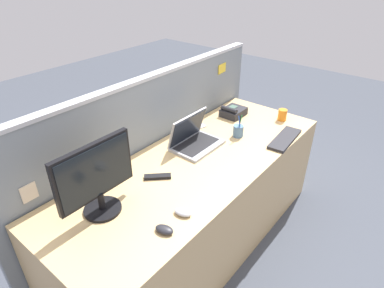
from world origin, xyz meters
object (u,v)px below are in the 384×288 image
object	(u,v)px
computer_mouse_right_hand	(164,230)
pen_cup	(238,131)
coffee_mug	(282,115)
desk_phone	(233,112)
computer_mouse_left_hand	(183,212)
laptop	(193,138)
cell_phone_silver_slab	(198,124)
desktop_monitor	(96,176)
tv_remote	(158,177)
keyboard_main	(285,139)

from	to	relation	value
computer_mouse_right_hand	pen_cup	distance (m)	1.12
computer_mouse_right_hand	coffee_mug	world-z (taller)	coffee_mug
computer_mouse_right_hand	pen_cup	size ratio (longest dim) A/B	0.54
desk_phone	computer_mouse_right_hand	distance (m)	1.46
pen_cup	computer_mouse_left_hand	bearing A→B (deg)	-165.87
laptop	computer_mouse_right_hand	size ratio (longest dim) A/B	3.65
laptop	pen_cup	size ratio (longest dim) A/B	1.97
computer_mouse_left_hand	cell_phone_silver_slab	distance (m)	1.07
computer_mouse_left_hand	pen_cup	bearing A→B (deg)	0.41
computer_mouse_right_hand	coffee_mug	size ratio (longest dim) A/B	0.91
pen_cup	desktop_monitor	bearing A→B (deg)	173.28
desk_phone	laptop	bearing A→B (deg)	-175.42
desktop_monitor	tv_remote	xyz separation A→B (m)	(0.41, -0.04, -0.22)
laptop	desk_phone	size ratio (longest dim) A/B	1.75
computer_mouse_right_hand	coffee_mug	xyz separation A→B (m)	(1.57, 0.11, 0.03)
laptop	tv_remote	xyz separation A→B (m)	(-0.46, -0.08, -0.05)
desktop_monitor	computer_mouse_left_hand	bearing A→B (deg)	-56.05
laptop	desk_phone	distance (m)	0.62
keyboard_main	computer_mouse_right_hand	xyz separation A→B (m)	(-1.26, 0.07, 0.01)
desk_phone	coffee_mug	size ratio (longest dim) A/B	1.90
computer_mouse_left_hand	coffee_mug	size ratio (longest dim) A/B	0.91
coffee_mug	pen_cup	bearing A→B (deg)	163.82
laptop	computer_mouse_left_hand	distance (m)	0.74
laptop	pen_cup	xyz separation A→B (m)	(0.32, -0.18, -0.01)
keyboard_main	computer_mouse_left_hand	world-z (taller)	computer_mouse_left_hand
coffee_mug	desktop_monitor	bearing A→B (deg)	170.50
desk_phone	desktop_monitor	bearing A→B (deg)	-176.45
desktop_monitor	computer_mouse_right_hand	xyz separation A→B (m)	(0.10, -0.39, -0.21)
desktop_monitor	desk_phone	xyz separation A→B (m)	(1.48, 0.09, -0.19)
pen_cup	coffee_mug	xyz separation A→B (m)	(0.48, -0.14, 0.00)
tv_remote	computer_mouse_right_hand	bearing A→B (deg)	-175.77
cell_phone_silver_slab	tv_remote	size ratio (longest dim) A/B	0.81
tv_remote	computer_mouse_left_hand	bearing A→B (deg)	-158.41
cell_phone_silver_slab	desktop_monitor	bearing A→B (deg)	-154.96
computer_mouse_left_hand	coffee_mug	xyz separation A→B (m)	(1.42, 0.10, 0.03)
computer_mouse_left_hand	tv_remote	bearing A→B (deg)	52.07
computer_mouse_right_hand	cell_phone_silver_slab	size ratio (longest dim) A/B	0.73
coffee_mug	keyboard_main	bearing A→B (deg)	-150.89
desk_phone	tv_remote	xyz separation A→B (m)	(-1.07, -0.13, -0.03)
laptop	cell_phone_silver_slab	world-z (taller)	laptop
keyboard_main	computer_mouse_right_hand	size ratio (longest dim) A/B	3.93
desktop_monitor	tv_remote	distance (m)	0.46
desk_phone	tv_remote	world-z (taller)	desk_phone
laptop	desk_phone	xyz separation A→B (m)	(0.61, 0.05, -0.02)
desktop_monitor	laptop	distance (m)	0.88
computer_mouse_left_hand	pen_cup	world-z (taller)	pen_cup
cell_phone_silver_slab	coffee_mug	world-z (taller)	coffee_mug
keyboard_main	desk_phone	bearing A→B (deg)	73.36
laptop	cell_phone_silver_slab	size ratio (longest dim) A/B	2.65
desktop_monitor	cell_phone_silver_slab	distance (m)	1.19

